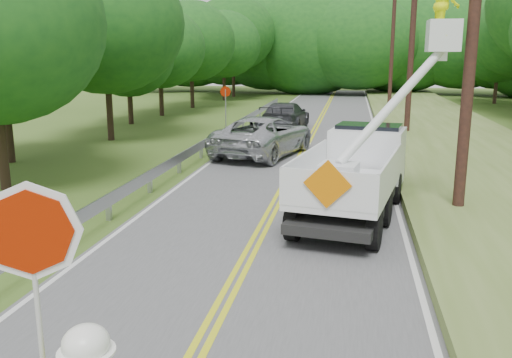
# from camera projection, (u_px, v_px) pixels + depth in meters

# --- Properties ---
(road) EXTENTS (7.20, 96.00, 0.03)m
(road) POSITION_uv_depth(u_px,v_px,m) (293.00, 171.00, 20.39)
(road) COLOR #525355
(road) RESTS_ON ground
(guardrail) EXTENTS (0.18, 48.00, 0.77)m
(guardrail) POSITION_uv_depth(u_px,v_px,m) (196.00, 150.00, 21.81)
(guardrail) COLOR #9B9CA2
(guardrail) RESTS_ON ground
(utility_poles) EXTENTS (1.60, 43.30, 10.00)m
(utility_poles) POSITION_uv_depth(u_px,v_px,m) (431.00, 28.00, 21.27)
(utility_poles) COLOR black
(utility_poles) RESTS_ON ground
(tall_grass_verge) EXTENTS (7.00, 96.00, 0.30)m
(tall_grass_verge) POSITION_uv_depth(u_px,v_px,m) (494.00, 174.00, 19.16)
(tall_grass_verge) COLOR #536D29
(tall_grass_verge) RESTS_ON ground
(treeline_left) EXTENTS (9.16, 57.21, 10.14)m
(treeline_left) POSITION_uv_depth(u_px,v_px,m) (165.00, 38.00, 36.13)
(treeline_left) COLOR #332319
(treeline_left) RESTS_ON ground
(treeline_horizon) EXTENTS (57.26, 15.47, 12.66)m
(treeline_horizon) POSITION_uv_depth(u_px,v_px,m) (361.00, 43.00, 59.12)
(treeline_horizon) COLOR #184B19
(treeline_horizon) RESTS_ON ground
(bucket_truck) EXTENTS (4.11, 6.60, 6.29)m
(bucket_truck) POSITION_uv_depth(u_px,v_px,m) (366.00, 158.00, 15.05)
(bucket_truck) COLOR black
(bucket_truck) RESTS_ON road
(suv_silver) EXTENTS (4.21, 6.55, 1.68)m
(suv_silver) POSITION_uv_depth(u_px,v_px,m) (264.00, 136.00, 23.45)
(suv_silver) COLOR #B2B5BA
(suv_silver) RESTS_ON road
(suv_darkgrey) EXTENTS (2.57, 5.57, 1.58)m
(suv_darkgrey) POSITION_uv_depth(u_px,v_px,m) (285.00, 116.00, 31.58)
(suv_darkgrey) COLOR #35373C
(suv_darkgrey) RESTS_ON road
(stop_sign_permanent) EXTENTS (0.56, 0.16, 2.67)m
(stop_sign_permanent) POSITION_uv_depth(u_px,v_px,m) (226.00, 103.00, 28.57)
(stop_sign_permanent) COLOR #9B9CA2
(stop_sign_permanent) RESTS_ON ground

